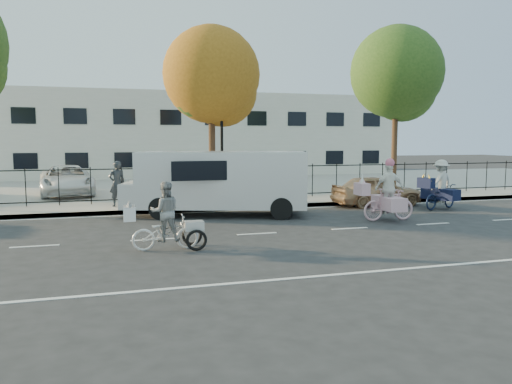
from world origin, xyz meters
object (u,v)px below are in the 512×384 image
object	(u,v)px
bull_bike	(440,189)
white_van	(219,180)
gold_sedan	(377,191)
pedestrian	(117,184)
unicorn_bike	(388,198)
lot_car_d	(252,178)
zebra_trike	(166,224)
lamppost	(222,131)
lot_car_b	(67,180)
lot_car_c	(153,179)

from	to	relation	value
bull_bike	white_van	xyz separation A→B (m)	(-8.70, 0.89, 0.49)
gold_sedan	pedestrian	world-z (taller)	pedestrian
unicorn_bike	lot_car_d	xyz separation A→B (m)	(-2.01, 9.53, -0.00)
unicorn_bike	pedestrian	xyz separation A→B (m)	(-8.71, 5.28, 0.25)
gold_sedan	lot_car_d	bearing A→B (deg)	29.70
zebra_trike	pedestrian	size ratio (longest dim) A/B	1.13
lamppost	gold_sedan	world-z (taller)	lamppost
zebra_trike	lot_car_b	distance (m)	12.84
lamppost	pedestrian	size ratio (longest dim) A/B	2.45
unicorn_bike	pedestrian	distance (m)	10.19
lot_car_c	lamppost	bearing A→B (deg)	-56.37
lamppost	unicorn_bike	distance (m)	7.66
pedestrian	lot_car_d	bearing A→B (deg)	-164.26
gold_sedan	lot_car_c	xyz separation A→B (m)	(-8.56, 6.56, 0.15)
lot_car_b	lot_car_c	xyz separation A→B (m)	(3.96, -0.02, -0.05)
zebra_trike	bull_bike	world-z (taller)	bull_bike
lamppost	lot_car_b	size ratio (longest dim) A/B	0.87
pedestrian	white_van	bearing A→B (deg)	128.20
lamppost	lot_car_d	bearing A→B (deg)	57.07
lamppost	unicorn_bike	world-z (taller)	lamppost
white_van	gold_sedan	distance (m)	6.88
zebra_trike	lot_car_c	bearing A→B (deg)	-2.07
zebra_trike	white_van	distance (m)	5.76
lamppost	lot_car_b	distance (m)	8.10
lot_car_b	lot_car_d	distance (m)	8.92
white_van	pedestrian	size ratio (longest dim) A/B	3.95
gold_sedan	lot_car_c	distance (m)	10.79
white_van	gold_sedan	size ratio (longest dim) A/B	1.87
lot_car_b	lamppost	bearing A→B (deg)	-39.76
bull_bike	pedestrian	size ratio (longest dim) A/B	1.23
lamppost	bull_bike	bearing A→B (deg)	-26.13
unicorn_bike	bull_bike	xyz separation A→B (m)	(3.50, 1.92, -0.00)
bull_bike	lot_car_b	world-z (taller)	bull_bike
lamppost	lot_car_b	world-z (taller)	lamppost
white_van	gold_sedan	bearing A→B (deg)	23.00
zebra_trike	lot_car_c	world-z (taller)	zebra_trike
lot_car_c	unicorn_bike	bearing A→B (deg)	-52.43
lamppost	white_van	world-z (taller)	lamppost
gold_sedan	lot_car_d	world-z (taller)	lot_car_d
unicorn_bike	lot_car_b	world-z (taller)	unicorn_bike
lot_car_c	gold_sedan	bearing A→B (deg)	-34.52
unicorn_bike	pedestrian	bearing A→B (deg)	61.78
gold_sedan	lot_car_b	distance (m)	14.15
unicorn_bike	lot_car_c	xyz separation A→B (m)	(-6.95, 10.07, 0.00)
white_van	gold_sedan	world-z (taller)	white_van
white_van	lamppost	bearing A→B (deg)	92.56
zebra_trike	bull_bike	xyz separation A→B (m)	(11.21, 4.26, 0.12)
pedestrian	lot_car_d	distance (m)	7.94
zebra_trike	lot_car_c	size ratio (longest dim) A/B	0.52
bull_bike	lot_car_c	bearing A→B (deg)	31.61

